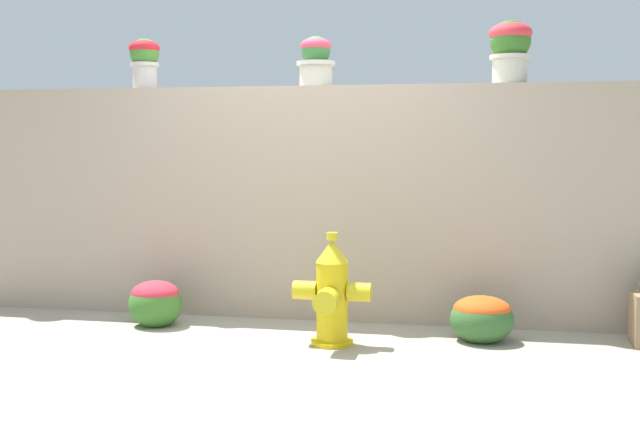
# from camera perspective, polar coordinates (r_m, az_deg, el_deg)

# --- Properties ---
(ground_plane) EXTENTS (24.00, 24.00, 0.00)m
(ground_plane) POSITION_cam_1_polar(r_m,az_deg,el_deg) (5.33, -2.60, -9.32)
(ground_plane) COLOR #9C9584
(stone_wall) EXTENTS (6.50, 0.28, 1.80)m
(stone_wall) POSITION_cam_1_polar(r_m,az_deg,el_deg) (6.13, -0.45, 1.20)
(stone_wall) COLOR tan
(stone_wall) RESTS_ON ground
(potted_plant_1) EXTENTS (0.25, 0.25, 0.40)m
(potted_plant_1) POSITION_cam_1_polar(r_m,az_deg,el_deg) (6.58, -12.64, 11.37)
(potted_plant_1) COLOR beige
(potted_plant_1) RESTS_ON stone_wall
(potted_plant_2) EXTENTS (0.30, 0.30, 0.38)m
(potted_plant_2) POSITION_cam_1_polar(r_m,az_deg,el_deg) (6.12, -0.30, 11.57)
(potted_plant_2) COLOR beige
(potted_plant_2) RESTS_ON stone_wall
(potted_plant_3) EXTENTS (0.31, 0.31, 0.46)m
(potted_plant_3) POSITION_cam_1_polar(r_m,az_deg,el_deg) (6.04, 13.67, 12.16)
(potted_plant_3) COLOR beige
(potted_plant_3) RESTS_ON stone_wall
(fire_hydrant) EXTENTS (0.54, 0.43, 0.77)m
(fire_hydrant) POSITION_cam_1_polar(r_m,az_deg,el_deg) (5.33, 0.85, -5.49)
(fire_hydrant) COLOR yellow
(fire_hydrant) RESTS_ON ground
(flower_bush_left) EXTENTS (0.44, 0.39, 0.33)m
(flower_bush_left) POSITION_cam_1_polar(r_m,az_deg,el_deg) (5.58, 11.69, -6.93)
(flower_bush_left) COLOR #36642F
(flower_bush_left) RESTS_ON ground
(flower_bush_right) EXTENTS (0.40, 0.36, 0.36)m
(flower_bush_right) POSITION_cam_1_polar(r_m,az_deg,el_deg) (6.05, -11.88, -5.83)
(flower_bush_right) COLOR #3D762A
(flower_bush_right) RESTS_ON ground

